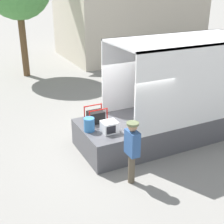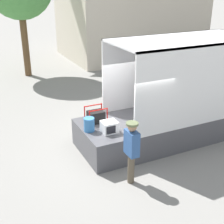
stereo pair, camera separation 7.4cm
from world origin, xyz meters
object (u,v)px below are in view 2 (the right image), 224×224
object	(u,v)px
microwave	(109,127)
worker_person	(132,147)
portable_generator	(96,116)
orange_bucket	(89,124)
box_truck	(218,102)

from	to	relation	value
microwave	worker_person	distance (m)	1.36
worker_person	microwave	bearing A→B (deg)	89.27
portable_generator	orange_bucket	size ratio (longest dim) A/B	1.50
orange_bucket	worker_person	world-z (taller)	worker_person
microwave	orange_bucket	size ratio (longest dim) A/B	1.08
microwave	portable_generator	xyz separation A→B (m)	(-0.06, 0.82, 0.02)
box_truck	worker_person	distance (m)	4.80
box_truck	portable_generator	world-z (taller)	box_truck
box_truck	orange_bucket	distance (m)	4.96
microwave	orange_bucket	bearing A→B (deg)	146.18
portable_generator	worker_person	bearing A→B (deg)	-88.88
box_truck	microwave	size ratio (longest dim) A/B	15.77
box_truck	microwave	bearing A→B (deg)	-175.41
portable_generator	worker_person	world-z (taller)	worker_person
microwave	box_truck	bearing A→B (deg)	4.59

